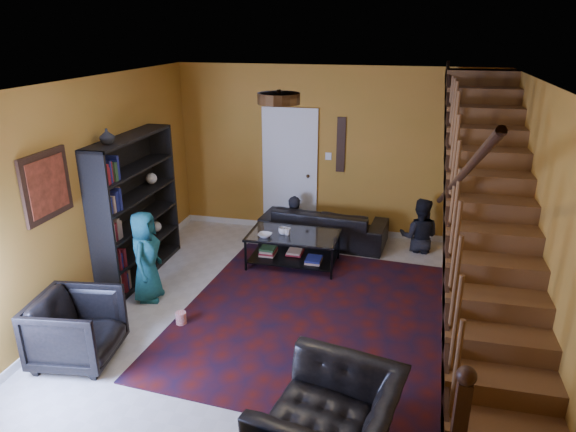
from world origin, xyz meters
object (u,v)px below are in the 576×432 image
Objects in this scene: armchair_right at (330,428)px; sofa at (324,225)px; coffee_table at (293,247)px; bookshelf at (137,210)px; armchair_left at (77,329)px.

sofa is at bearing -158.86° from armchair_right.
coffee_table is at bearing -151.82° from armchair_right.
sofa is (2.37, 1.70, -0.67)m from bookshelf.
armchair_left is 2.93m from armchair_right.
sofa is at bearing 73.55° from coffee_table.
armchair_right is 3.73m from coffee_table.
sofa reaches higher than coffee_table.
bookshelf is 2.16m from armchair_left.
bookshelf is 2.99m from sofa.
coffee_table is at bearing 18.98° from bookshelf.
bookshelf reaches higher than armchair_right.
bookshelf is 1.51× the size of coffee_table.
coffee_table is (1.73, 2.77, -0.08)m from armchair_left.
bookshelf is 1.73× the size of armchair_right.
armchair_left reaches higher than coffee_table.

